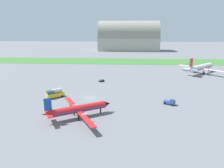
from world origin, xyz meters
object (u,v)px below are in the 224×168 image
baggage_cart_near_gate (101,81)px  fuel_truck_by_runway (55,93)px  airplane_foreground_turboprop (78,109)px  airplane_parked_jet_far (201,67)px  pushback_tug_midfield (170,102)px

baggage_cart_near_gate → fuel_truck_by_runway: bearing=-177.5°
airplane_foreground_turboprop → airplane_parked_jet_far: bearing=17.5°
baggage_cart_near_gate → pushback_tug_midfield: size_ratio=0.74×
airplane_foreground_turboprop → pushback_tug_midfield: (28.70, 11.99, -1.72)m
baggage_cart_near_gate → fuel_truck_by_runway: fuel_truck_by_runway is taller
pushback_tug_midfield → fuel_truck_by_runway: 41.52m
airplane_parked_jet_far → pushback_tug_midfield: (-27.31, -49.79, -2.53)m
airplane_foreground_turboprop → baggage_cart_near_gate: size_ratio=7.28×
airplane_parked_jet_far → baggage_cart_near_gate: size_ratio=7.42×
airplane_parked_jet_far → baggage_cart_near_gate: bearing=158.9°
airplane_parked_jet_far → airplane_foreground_turboprop: 83.39m
pushback_tug_midfield → fuel_truck_by_runway: bearing=-155.0°
airplane_foreground_turboprop → baggage_cart_near_gate: airplane_foreground_turboprop is taller
pushback_tug_midfield → fuel_truck_by_runway: (-41.23, 4.84, 0.67)m
airplane_parked_jet_far → fuel_truck_by_runway: airplane_parked_jet_far is taller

